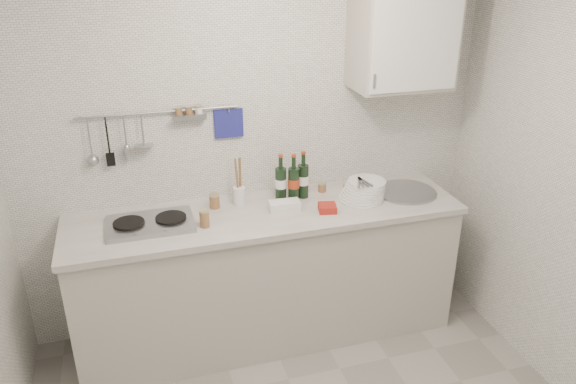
{
  "coord_description": "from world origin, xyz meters",
  "views": [
    {
      "loc": [
        -0.75,
        -1.91,
        2.45
      ],
      "look_at": [
        0.08,
        0.9,
        1.12
      ],
      "focal_mm": 35.0,
      "sensor_mm": 36.0,
      "label": 1
    }
  ],
  "objects_px": {
    "utensil_crock": "(239,193)",
    "plate_stack_sink": "(364,190)",
    "wine_bottles": "(293,177)",
    "wall_cabinet": "(404,30)",
    "plate_stack_hob": "(140,223)"
  },
  "relations": [
    {
      "from": "plate_stack_hob",
      "to": "plate_stack_sink",
      "type": "bearing_deg",
      "value": -1.01
    },
    {
      "from": "plate_stack_hob",
      "to": "utensil_crock",
      "type": "distance_m",
      "value": 0.63
    },
    {
      "from": "wall_cabinet",
      "to": "plate_stack_hob",
      "type": "relative_size",
      "value": 2.54
    },
    {
      "from": "wall_cabinet",
      "to": "plate_stack_hob",
      "type": "xyz_separation_m",
      "value": [
        -1.66,
        -0.09,
        -1.02
      ]
    },
    {
      "from": "plate_stack_sink",
      "to": "wine_bottles",
      "type": "bearing_deg",
      "value": 165.06
    },
    {
      "from": "plate_stack_hob",
      "to": "plate_stack_sink",
      "type": "xyz_separation_m",
      "value": [
        1.4,
        -0.02,
        0.04
      ]
    },
    {
      "from": "plate_stack_sink",
      "to": "wall_cabinet",
      "type": "bearing_deg",
      "value": 25.26
    },
    {
      "from": "plate_stack_sink",
      "to": "utensil_crock",
      "type": "relative_size",
      "value": 0.98
    },
    {
      "from": "wall_cabinet",
      "to": "wine_bottles",
      "type": "height_order",
      "value": "wall_cabinet"
    },
    {
      "from": "wall_cabinet",
      "to": "plate_stack_sink",
      "type": "relative_size",
      "value": 2.23
    },
    {
      "from": "utensil_crock",
      "to": "wine_bottles",
      "type": "bearing_deg",
      "value": -3.92
    },
    {
      "from": "utensil_crock",
      "to": "plate_stack_sink",
      "type": "bearing_deg",
      "value": -10.23
    },
    {
      "from": "plate_stack_hob",
      "to": "wine_bottles",
      "type": "distance_m",
      "value": 0.98
    },
    {
      "from": "plate_stack_hob",
      "to": "plate_stack_sink",
      "type": "distance_m",
      "value": 1.41
    },
    {
      "from": "plate_stack_sink",
      "to": "plate_stack_hob",
      "type": "bearing_deg",
      "value": 178.99
    }
  ]
}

